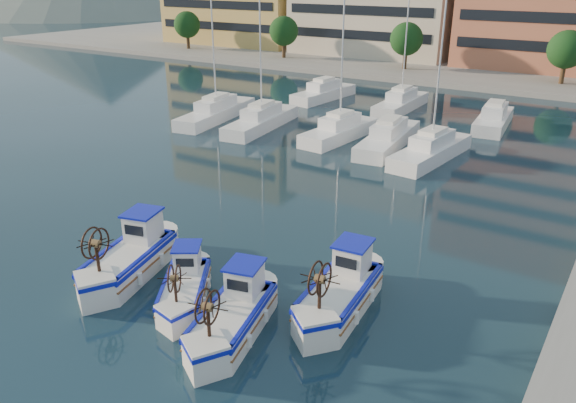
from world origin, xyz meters
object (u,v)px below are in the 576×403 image
object	(u,v)px
fishing_boat_a	(131,256)
fishing_boat_d	(341,290)
fishing_boat_b	(185,285)
fishing_boat_c	(234,313)

from	to	relation	value
fishing_boat_a	fishing_boat_d	distance (m)	8.98
fishing_boat_a	fishing_boat_d	xyz separation A→B (m)	(8.64, 2.47, -0.03)
fishing_boat_b	fishing_boat_d	world-z (taller)	fishing_boat_d
fishing_boat_b	fishing_boat_d	size ratio (longest dim) A/B	0.82
fishing_boat_a	fishing_boat_b	xyz separation A→B (m)	(3.31, -0.30, -0.17)
fishing_boat_a	fishing_boat_c	distance (m)	6.27
fishing_boat_b	fishing_boat_c	distance (m)	2.95
fishing_boat_a	fishing_boat_b	world-z (taller)	fishing_boat_a
fishing_boat_b	fishing_boat_d	distance (m)	6.00
fishing_boat_d	fishing_boat_b	bearing A→B (deg)	-158.85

